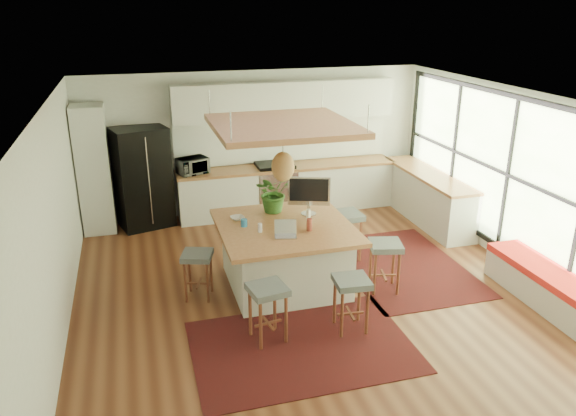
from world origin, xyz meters
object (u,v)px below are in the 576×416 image
object	(u,v)px
microwave	(192,164)
monitor	(309,198)
stool_right_back	(345,238)
island_plant	(273,196)
fridge	(143,177)
laptop	(286,228)
stool_left_side	(198,274)
stool_near_left	(268,314)
stool_near_right	(351,304)
island	(285,255)
stool_right_front	(384,267)

from	to	relation	value
microwave	monitor	bearing A→B (deg)	-82.21
stool_right_back	island_plant	world-z (taller)	island_plant
fridge	laptop	bearing A→B (deg)	-77.57
laptop	microwave	bearing A→B (deg)	118.10
stool_left_side	laptop	bearing A→B (deg)	-17.50
stool_near_left	stool_right_back	size ratio (longest dim) A/B	0.93
stool_near_right	island_plant	xyz separation A→B (m)	(-0.48, 1.94, 0.81)
stool_left_side	island_plant	size ratio (longest dim) A/B	1.11
island	stool_left_side	world-z (taller)	island
island	microwave	size ratio (longest dim) A/B	3.48
stool_near_left	stool_right_front	size ratio (longest dim) A/B	0.99
stool_right_back	laptop	world-z (taller)	laptop
fridge	stool_near_right	bearing A→B (deg)	-76.98
stool_right_back	stool_left_side	world-z (taller)	stool_right_back
laptop	island	bearing A→B (deg)	89.59
stool_near_right	laptop	world-z (taller)	laptop
island_plant	island	bearing A→B (deg)	-88.65
stool_right_front	monitor	world-z (taller)	monitor
stool_near_left	stool_right_front	xyz separation A→B (m)	(1.88, 0.76, 0.00)
stool_near_left	stool_right_back	distance (m)	2.54
microwave	stool_left_side	bearing A→B (deg)	-116.84
stool_left_side	laptop	world-z (taller)	laptop
fridge	stool_near_left	size ratio (longest dim) A/B	2.50
island_plant	stool_near_right	bearing A→B (deg)	-76.06
island	stool_right_back	bearing A→B (deg)	26.06
island	stool_near_left	world-z (taller)	island
stool_right_front	stool_left_side	distance (m)	2.61
monitor	stool_left_side	bearing A→B (deg)	-149.21
stool_right_front	laptop	bearing A→B (deg)	173.88
island_plant	microwave	bearing A→B (deg)	112.14
monitor	laptop	bearing A→B (deg)	-108.51
island	microwave	bearing A→B (deg)	108.25
stool_near_left	island_plant	distance (m)	2.12
stool_near_left	stool_near_right	distance (m)	1.05
monitor	microwave	size ratio (longest dim) A/B	1.18
stool_near_left	monitor	world-z (taller)	monitor
stool_right_front	monitor	xyz separation A→B (m)	(-0.86, 0.85, 0.83)
stool_right_back	stool_right_front	bearing A→B (deg)	-82.07
fridge	stool_right_front	distance (m)	4.71
fridge	island	xyz separation A→B (m)	(1.84, -2.91, -0.46)
stool_near_left	stool_left_side	size ratio (longest dim) A/B	1.08
stool_near_left	stool_right_back	world-z (taller)	stool_right_back
stool_near_right	stool_right_front	xyz separation A→B (m)	(0.84, 0.82, 0.00)
island	island_plant	world-z (taller)	island_plant
island	stool_near_right	bearing A→B (deg)	-71.05
stool_near_right	stool_left_side	world-z (taller)	stool_near_right
stool_right_back	island_plant	size ratio (longest dim) A/B	1.29
stool_near_right	stool_right_back	size ratio (longest dim) A/B	0.91
laptop	island_plant	bearing A→B (deg)	98.57
island	stool_near_right	distance (m)	1.45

